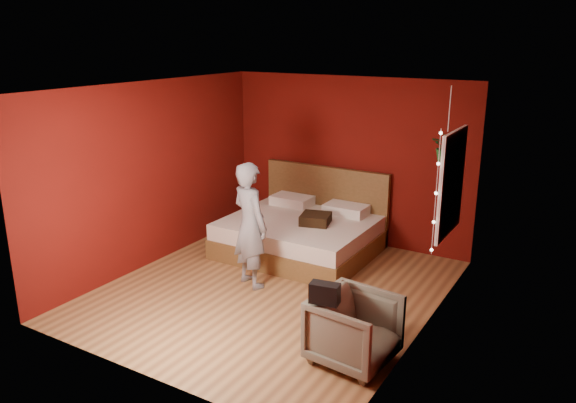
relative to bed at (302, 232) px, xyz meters
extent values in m
plane|color=olive|center=(0.33, -1.39, -0.31)|extent=(4.50, 4.50, 0.00)
cube|color=#570D09|center=(0.33, 0.87, 0.99)|extent=(4.00, 0.02, 2.60)
cube|color=#570D09|center=(0.33, -3.65, 0.99)|extent=(4.00, 0.02, 2.60)
cube|color=#570D09|center=(-1.68, -1.39, 0.99)|extent=(0.02, 4.50, 2.60)
cube|color=#570D09|center=(2.34, -1.39, 0.99)|extent=(0.02, 4.50, 2.60)
cube|color=white|center=(0.33, -1.39, 2.30)|extent=(4.00, 4.50, 0.02)
cube|color=white|center=(2.30, -0.49, 1.19)|extent=(0.04, 0.97, 1.27)
cube|color=black|center=(2.29, -0.49, 1.19)|extent=(0.02, 0.85, 1.15)
cube|color=white|center=(2.28, -0.49, 1.19)|extent=(0.03, 0.05, 1.15)
cube|color=white|center=(2.28, -0.49, 1.19)|extent=(0.03, 0.85, 0.05)
cylinder|color=silver|center=(2.27, -1.02, 1.19)|extent=(0.01, 0.01, 1.45)
sphere|color=#FFF2CC|center=(2.27, -1.02, 0.52)|extent=(0.04, 0.04, 0.04)
sphere|color=#FFF2CC|center=(2.27, -1.02, 0.86)|extent=(0.04, 0.04, 0.04)
sphere|color=#FFF2CC|center=(2.27, -1.02, 1.19)|extent=(0.04, 0.04, 0.04)
sphere|color=#FFF2CC|center=(2.27, -1.02, 1.53)|extent=(0.04, 0.04, 0.04)
sphere|color=#FFF2CC|center=(2.27, -1.02, 1.87)|extent=(0.04, 0.04, 0.04)
cube|color=brown|center=(0.00, -0.10, -0.16)|extent=(2.14, 1.82, 0.30)
cube|color=beige|center=(0.00, -0.10, 0.11)|extent=(2.10, 1.78, 0.24)
cube|color=brown|center=(0.00, 0.77, 0.28)|extent=(2.14, 0.09, 1.18)
cube|color=silver|center=(-0.48, 0.51, 0.30)|extent=(0.64, 0.41, 0.15)
cube|color=silver|center=(0.48, 0.51, 0.30)|extent=(0.64, 0.41, 0.15)
imported|color=slate|center=(0.00, -1.39, 0.53)|extent=(0.71, 0.60, 1.66)
imported|color=#666351|center=(1.93, -2.37, 0.05)|extent=(0.86, 0.84, 0.71)
cube|color=black|center=(1.73, -2.63, 0.51)|extent=(0.30, 0.19, 0.20)
cube|color=black|center=(0.29, -0.13, 0.30)|extent=(0.50, 0.50, 0.15)
cylinder|color=silver|center=(2.09, -0.04, 2.01)|extent=(0.01, 0.01, 0.57)
imported|color=#195821|center=(2.09, -0.04, 1.54)|extent=(0.37, 0.33, 0.38)
camera|label=1|loc=(3.94, -7.02, 2.89)|focal=35.00mm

